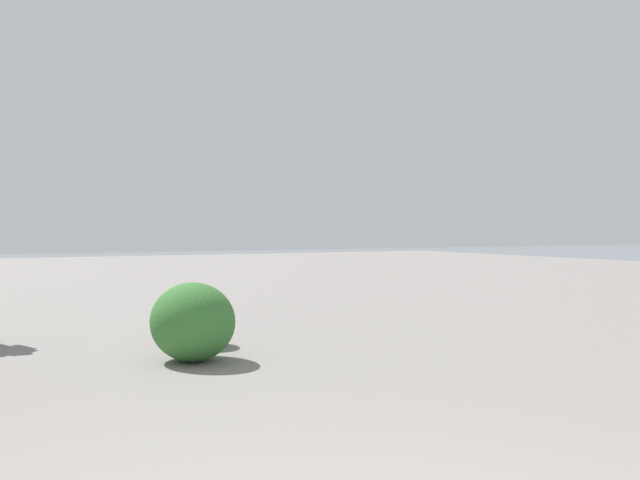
# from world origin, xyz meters

# --- Properties ---
(bollard_near) EXTENTS (0.13, 0.13, 0.75)m
(bollard_near) POSITION_xyz_m (5.65, -1.09, 0.39)
(bollard_near) COLOR #232328
(bollard_near) RESTS_ON ground
(bollard_mid) EXTENTS (0.13, 0.13, 0.83)m
(bollard_mid) POSITION_xyz_m (5.84, -1.07, 0.43)
(bollard_mid) COLOR #232328
(bollard_mid) RESTS_ON ground
(shrub_low) EXTENTS (1.04, 0.94, 0.89)m
(shrub_low) POSITION_xyz_m (5.72, -1.12, 0.44)
(shrub_low) COLOR #387533
(shrub_low) RESTS_ON ground
(shrub_round) EXTENTS (0.74, 0.66, 0.63)m
(shrub_round) POSITION_xyz_m (6.72, -1.50, 0.31)
(shrub_round) COLOR #2D6628
(shrub_round) RESTS_ON ground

